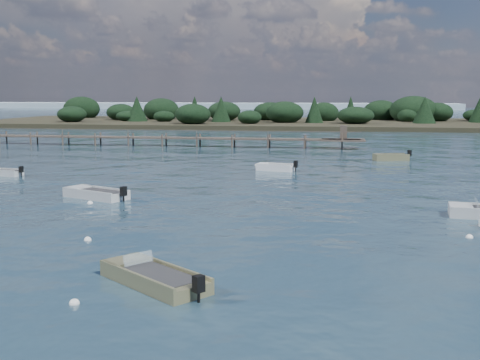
% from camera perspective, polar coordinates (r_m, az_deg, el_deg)
% --- Properties ---
extents(ground, '(400.00, 400.00, 0.00)m').
position_cam_1_polar(ground, '(82.68, 6.98, 3.75)').
color(ground, '#182C3A').
rests_on(ground, ground).
extents(tender_far_white, '(3.48, 1.86, 1.17)m').
position_cam_1_polar(tender_far_white, '(49.71, 3.39, 1.08)').
color(tender_far_white, silver).
rests_on(tender_far_white, ground).
extents(dinghy_mid_grey, '(4.56, 3.18, 1.16)m').
position_cam_1_polar(dinghy_mid_grey, '(37.67, -13.49, -1.43)').
color(dinghy_mid_grey, '#A7ACAF').
rests_on(dinghy_mid_grey, ground).
extents(dinghy_near_olive, '(4.39, 3.90, 1.13)m').
position_cam_1_polar(dinghy_near_olive, '(20.50, -8.15, -9.37)').
color(dinghy_near_olive, '#6F6D4A').
rests_on(dinghy_near_olive, ground).
extents(tender_far_grey_b, '(3.69, 2.18, 1.24)m').
position_cam_1_polar(tender_far_grey_b, '(59.16, 14.12, 1.99)').
color(tender_far_grey_b, '#6F6D4A').
rests_on(tender_far_grey_b, ground).
extents(tender_far_grey, '(3.18, 1.57, 1.01)m').
position_cam_1_polar(tender_far_grey, '(50.16, -21.42, 0.56)').
color(tender_far_grey, '#A7ACAF').
rests_on(tender_far_grey, ground).
extents(buoy_a, '(0.32, 0.32, 0.32)m').
position_cam_1_polar(buoy_a, '(19.23, -15.43, -11.26)').
color(buoy_a, white).
rests_on(buoy_a, ground).
extents(buoy_b, '(0.32, 0.32, 0.32)m').
position_cam_1_polar(buoy_b, '(28.52, 20.92, -5.14)').
color(buoy_b, white).
rests_on(buoy_b, ground).
extents(buoy_c, '(0.32, 0.32, 0.32)m').
position_cam_1_polar(buoy_c, '(35.90, -14.03, -2.18)').
color(buoy_c, white).
rests_on(buoy_c, ground).
extents(buoy_e, '(0.32, 0.32, 0.32)m').
position_cam_1_polar(buoy_e, '(50.90, 3.09, 1.06)').
color(buoy_e, white).
rests_on(buoy_e, ground).
extents(buoy_extra_a, '(0.32, 0.32, 0.32)m').
position_cam_1_polar(buoy_extra_a, '(27.01, -14.24, -5.57)').
color(buoy_extra_a, white).
rests_on(buoy_extra_a, ground).
extents(buoy_extra_b, '(0.32, 0.32, 0.32)m').
position_cam_1_polar(buoy_extra_b, '(53.27, 1.57, 1.39)').
color(buoy_extra_b, white).
rests_on(buoy_extra_b, ground).
extents(jetty, '(64.50, 3.20, 3.40)m').
position_cam_1_polar(jetty, '(75.06, -10.33, 3.99)').
color(jetty, '#4C4138').
rests_on(jetty, ground).
extents(far_headland, '(190.00, 40.00, 5.80)m').
position_cam_1_polar(far_headland, '(124.23, 19.57, 5.72)').
color(far_headland, black).
rests_on(far_headland, ground).
extents(distant_haze, '(280.00, 20.00, 2.40)m').
position_cam_1_polar(distant_haze, '(269.32, -10.79, 6.70)').
color(distant_haze, '#98AEBD').
rests_on(distant_haze, ground).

